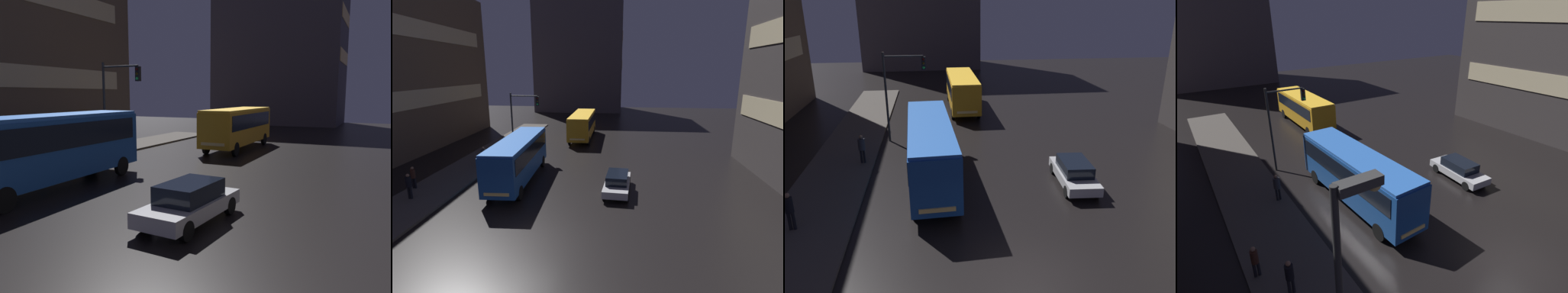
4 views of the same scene
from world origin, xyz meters
TOP-DOWN VIEW (x-y plane):
  - building_far_backdrop at (-4.38, 54.88)m, footprint 18.07×12.00m
  - bus_near at (-3.44, 8.95)m, footprint 2.78×10.39m
  - bus_far at (-0.32, 25.00)m, footprint 2.54×10.00m
  - car_taxi at (4.36, 7.42)m, footprint 2.04×4.55m
  - pedestrian_near at (-7.66, 11.77)m, footprint 0.43×0.43m
  - traffic_light_main at (-5.46, 16.15)m, footprint 2.95×0.35m

SIDE VIEW (x-z plane):
  - car_taxi at x=4.36m, z-range 0.02..1.44m
  - pedestrian_near at x=-7.66m, z-range 0.35..2.14m
  - bus_far at x=-0.32m, z-range 0.38..3.62m
  - bus_near at x=-3.44m, z-range 0.40..3.83m
  - traffic_light_main at x=-5.46m, z-range 1.09..7.51m
  - building_far_backdrop at x=-4.38m, z-range 0.00..24.87m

